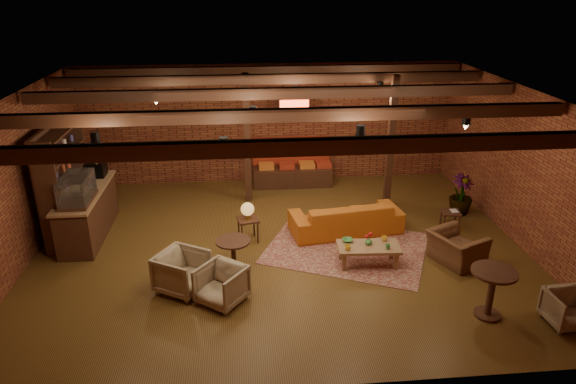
{
  "coord_description": "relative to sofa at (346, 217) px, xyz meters",
  "views": [
    {
      "loc": [
        -0.73,
        -9.43,
        5.18
      ],
      "look_at": [
        0.17,
        0.2,
        1.18
      ],
      "focal_mm": 32.0,
      "sensor_mm": 36.0,
      "label": 1
    }
  ],
  "objects": [
    {
      "name": "ceiling",
      "position": [
        -1.49,
        -0.62,
        2.85
      ],
      "size": [
        10.0,
        8.0,
        0.02
      ],
      "primitive_type": "cube",
      "color": "black",
      "rests_on": "wall_back"
    },
    {
      "name": "ceiling_pipe",
      "position": [
        -1.49,
        0.98,
        2.5
      ],
      "size": [
        9.6,
        0.12,
        0.12
      ],
      "primitive_type": "cylinder",
      "rotation": [
        0.0,
        1.57,
        0.0
      ],
      "color": "black",
      "rests_on": "ceiling"
    },
    {
      "name": "ceiling_spotlights",
      "position": [
        -1.49,
        -0.62,
        2.51
      ],
      "size": [
        6.4,
        4.4,
        0.28
      ],
      "primitive_type": null,
      "color": "black",
      "rests_on": "ceiling"
    },
    {
      "name": "round_table_left",
      "position": [
        -2.45,
        -1.49,
        0.11
      ],
      "size": [
        0.66,
        0.66,
        0.69
      ],
      "color": "#321A10",
      "rests_on": "floor"
    },
    {
      "name": "armchair_far",
      "position": [
        2.91,
        -3.6,
        -0.03
      ],
      "size": [
        0.65,
        0.61,
        0.64
      ],
      "primitive_type": "imported",
      "rotation": [
        0.0,
        0.0,
        0.05
      ],
      "color": "#C4B998",
      "rests_on": "floor"
    },
    {
      "name": "wall_back",
      "position": [
        -1.49,
        3.38,
        1.25
      ],
      "size": [
        10.0,
        0.02,
        3.2
      ],
      "primitive_type": "cube",
      "color": "maroon",
      "rests_on": "ground"
    },
    {
      "name": "round_table_right",
      "position": [
        1.76,
        -3.27,
        0.22
      ],
      "size": [
        0.73,
        0.73,
        0.86
      ],
      "color": "#321A10",
      "rests_on": "floor"
    },
    {
      "name": "banquette",
      "position": [
        -0.89,
        2.93,
        0.15
      ],
      "size": [
        2.1,
        0.7,
        1.0
      ],
      "primitive_type": null,
      "color": "#A42F1B",
      "rests_on": "ground"
    },
    {
      "name": "post_right",
      "position": [
        1.31,
        1.38,
        1.25
      ],
      "size": [
        0.16,
        0.16,
        3.2
      ],
      "primitive_type": "cube",
      "color": "#321A10",
      "rests_on": "ground"
    },
    {
      "name": "side_table_lamp",
      "position": [
        -2.15,
        -0.24,
        0.32
      ],
      "size": [
        0.5,
        0.5,
        0.89
      ],
      "rotation": [
        0.0,
        0.0,
        0.21
      ],
      "color": "#321A10",
      "rests_on": "floor"
    },
    {
      "name": "sofa",
      "position": [
        0.0,
        0.0,
        0.0
      ],
      "size": [
        2.54,
        1.3,
        0.71
      ],
      "primitive_type": "imported",
      "rotation": [
        0.0,
        0.0,
        3.29
      ],
      "color": "#B05618",
      "rests_on": "floor"
    },
    {
      "name": "post_left",
      "position": [
        -2.09,
        1.98,
        1.25
      ],
      "size": [
        0.16,
        0.16,
        3.2
      ],
      "primitive_type": "cube",
      "color": "#321A10",
      "rests_on": "ground"
    },
    {
      "name": "service_sign",
      "position": [
        -0.89,
        2.48,
        2.0
      ],
      "size": [
        0.86,
        0.06,
        0.3
      ],
      "primitive_type": "cube",
      "color": "#EF3B17",
      "rests_on": "ceiling"
    },
    {
      "name": "wall_front",
      "position": [
        -1.49,
        -4.62,
        1.25
      ],
      "size": [
        10.0,
        0.02,
        3.2
      ],
      "primitive_type": "cube",
      "color": "maroon",
      "rests_on": "ground"
    },
    {
      "name": "armchair_a",
      "position": [
        -3.36,
        -2.01,
        0.05
      ],
      "size": [
        1.04,
        1.06,
        0.81
      ],
      "primitive_type": "imported",
      "rotation": [
        0.0,
        0.0,
        1.04
      ],
      "color": "#C4B998",
      "rests_on": "floor"
    },
    {
      "name": "plant_counter",
      "position": [
        -5.49,
        0.58,
        0.87
      ],
      "size": [
        0.35,
        0.39,
        0.3
      ],
      "primitive_type": "imported",
      "color": "#337F33",
      "rests_on": "service_counter"
    },
    {
      "name": "plant_tall",
      "position": [
        2.91,
        0.7,
        1.1
      ],
      "size": [
        2.12,
        2.12,
        2.9
      ],
      "primitive_type": "imported",
      "rotation": [
        0.0,
        0.0,
        0.39
      ],
      "color": "#4C7F4C",
      "rests_on": "floor"
    },
    {
      "name": "floor",
      "position": [
        -1.49,
        -0.62,
        -0.35
      ],
      "size": [
        10.0,
        10.0,
        0.0
      ],
      "primitive_type": "plane",
      "color": "#402810",
      "rests_on": "ground"
    },
    {
      "name": "wall_right",
      "position": [
        3.51,
        -0.62,
        1.25
      ],
      "size": [
        0.02,
        8.0,
        3.2
      ],
      "primitive_type": "cube",
      "color": "maroon",
      "rests_on": "ground"
    },
    {
      "name": "service_counter",
      "position": [
        -5.59,
        0.38,
        0.45
      ],
      "size": [
        0.8,
        2.5,
        1.6
      ],
      "primitive_type": null,
      "color": "#321A10",
      "rests_on": "ground"
    },
    {
      "name": "armchair_b",
      "position": [
        -2.66,
        -2.45,
        0.02
      ],
      "size": [
        0.99,
        0.98,
        0.75
      ],
      "primitive_type": "imported",
      "rotation": [
        0.0,
        0.0,
        -0.65
      ],
      "color": "#C4B998",
      "rests_on": "floor"
    },
    {
      "name": "armchair_right",
      "position": [
        1.9,
        -1.52,
        0.07
      ],
      "size": [
        0.97,
        1.14,
        0.84
      ],
      "primitive_type": "imported",
      "rotation": [
        0.0,
        0.0,
        1.99
      ],
      "color": "brown",
      "rests_on": "floor"
    },
    {
      "name": "rug",
      "position": [
        -0.12,
        -0.76,
        -0.35
      ],
      "size": [
        3.86,
        3.48,
        0.01
      ],
      "primitive_type": "cube",
      "rotation": [
        0.0,
        0.0,
        -0.42
      ],
      "color": "maroon",
      "rests_on": "floor"
    },
    {
      "name": "shelving_hutch",
      "position": [
        -5.99,
        0.48,
        0.85
      ],
      "size": [
        0.52,
        2.0,
        2.4
      ],
      "primitive_type": null,
      "color": "#321A10",
      "rests_on": "ground"
    },
    {
      "name": "coffee_table",
      "position": [
        0.15,
        -1.44,
        0.02
      ],
      "size": [
        1.24,
        0.67,
        0.67
      ],
      "rotation": [
        0.0,
        0.0,
        -0.06
      ],
      "color": "brown",
      "rests_on": "floor"
    },
    {
      "name": "side_table_book",
      "position": [
        2.33,
        -0.13,
        0.06
      ],
      "size": [
        0.46,
        0.46,
        0.47
      ],
      "rotation": [
        0.0,
        0.0,
        -0.15
      ],
      "color": "#321A10",
      "rests_on": "floor"
    },
    {
      "name": "wall_left",
      "position": [
        -6.49,
        -0.62,
        1.25
      ],
      "size": [
        0.02,
        8.0,
        3.2
      ],
      "primitive_type": "cube",
      "color": "maroon",
      "rests_on": "ground"
    },
    {
      "name": "ceiling_beams",
      "position": [
        -1.49,
        -0.62,
        2.73
      ],
      "size": [
        9.8,
        6.4,
        0.22
      ],
      "primitive_type": null,
      "color": "#321A10",
      "rests_on": "ceiling"
    }
  ]
}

